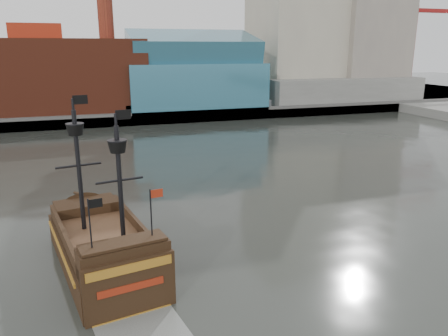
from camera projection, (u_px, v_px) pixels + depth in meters
name	position (u px, v px, depth m)	size (l,w,h in m)	color
ground	(299.00, 259.00, 32.95)	(400.00, 400.00, 0.00)	#272A25
promenade_far	(138.00, 103.00, 116.85)	(220.00, 60.00, 2.00)	slate
seawall	(156.00, 118.00, 89.79)	(220.00, 1.00, 2.60)	#4C4C49
skyline	(158.00, 8.00, 105.31)	(149.00, 45.00, 62.00)	brown
crane_a	(412.00, 34.00, 126.59)	(22.50, 4.00, 32.25)	slate
crane_b	(413.00, 46.00, 139.59)	(19.10, 4.00, 26.25)	slate
pirate_ship	(104.00, 252.00, 31.32)	(8.19, 18.20, 13.15)	black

